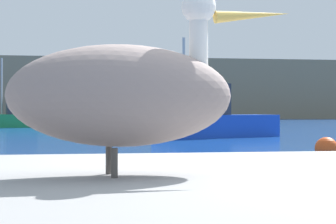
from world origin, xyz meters
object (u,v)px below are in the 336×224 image
Objects in this scene: pelican at (126,93)px; fishing_boat_blue at (213,119)px; mooring_buoy at (326,149)px; fishing_boat_green at (31,117)px.

fishing_boat_blue reaches higher than pelican.
pelican is 11.49m from mooring_buoy.
fishing_boat_green reaches higher than fishing_boat_blue.
fishing_boat_blue is 0.79× the size of fishing_boat_green.
pelican is 2.49× the size of mooring_buoy.
mooring_buoy is at bearing 97.99° from fishing_boat_green.
fishing_boat_blue is at bearing 109.04° from fishing_boat_green.
fishing_boat_blue is 18.90m from fishing_boat_green.
fishing_boat_blue is (5.38, 21.46, -0.45)m from pelican.
fishing_boat_green is at bearing -80.07° from fishing_boat_blue.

